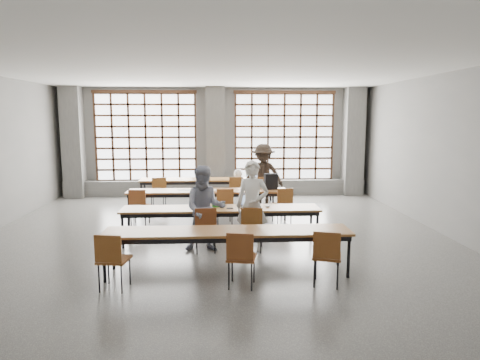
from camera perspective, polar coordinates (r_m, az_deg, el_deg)
The scene contains 40 objects.
floor at distance 8.94m, azimuth -3.40°, elevation -8.18°, with size 11.00×11.00×0.00m, color #4E4E4C.
ceiling at distance 8.63m, azimuth -3.61°, elevation 14.70°, with size 11.00×11.00×0.00m, color silver.
wall_back at distance 14.10m, azimuth -3.28°, elevation 5.12°, with size 10.00×10.00×0.00m, color slate.
wall_front at distance 3.18m, azimuth -4.50°, elevation -6.17°, with size 10.00×10.00×0.00m, color slate.
wall_right at distance 9.91m, azimuth 26.84°, elevation 2.86°, with size 11.00×11.00×0.00m, color slate.
column_left at distance 14.56m, azimuth -21.35°, elevation 4.67°, with size 0.60×0.55×3.50m, color #51514F.
column_mid at distance 13.82m, azimuth -3.28°, elevation 5.06°, with size 0.60×0.55×3.50m, color #51514F.
column_right at distance 14.50m, azimuth 14.86°, elevation 4.95°, with size 0.60×0.55×3.50m, color #51514F.
window_left at distance 14.20m, azimuth -12.44°, elevation 5.57°, with size 3.32×0.12×3.00m.
window_right at distance 14.18m, azimuth 5.90°, elevation 5.72°, with size 3.32×0.12×3.00m.
sill_ledge at distance 14.06m, azimuth -3.23°, elevation -1.04°, with size 9.80×0.35×0.50m, color #51514F.
desk_row_a at distance 12.75m, azimuth -4.30°, elevation -0.14°, with size 4.00×0.70×0.73m.
desk_row_b at distance 10.79m, azimuth -4.32°, elevation -1.69°, with size 4.00×0.70×0.73m.
desk_row_c at distance 8.70m, azimuth -2.57°, elevation -4.13°, with size 4.00×0.70×0.73m.
desk_row_d at distance 7.00m, azimuth -1.67°, elevation -7.22°, with size 4.00×0.70×0.73m.
chair_back_left at distance 12.27m, azimuth -10.80°, elevation -1.21°, with size 0.53×0.53×0.88m.
chair_back_mid at distance 12.16m, azimuth -0.56°, elevation -1.14°, with size 0.45×0.45×0.88m.
chair_back_right at distance 12.21m, azimuth 3.19°, elevation -1.11°, with size 0.44×0.45×0.88m.
chair_mid_left at distance 10.36m, azimuth -13.33°, elevation -3.04°, with size 0.46×0.47×0.88m.
chair_mid_centre at distance 10.19m, azimuth -2.09°, elevation -3.00°, with size 0.47×0.47×0.88m.
chair_mid_right at distance 10.31m, azimuth 5.78°, elevation -2.91°, with size 0.51×0.51×0.88m.
chair_front_left at distance 8.12m, azimuth -4.62°, elevation -5.98°, with size 0.45×0.45×0.88m.
chair_front_right at distance 8.14m, azimuth 1.63°, elevation -5.92°, with size 0.48×0.48×0.88m.
chair_near_left at distance 6.63m, azimuth -16.73°, elevation -9.65°, with size 0.48×0.48×0.88m.
chair_near_mid at distance 6.45m, azimuth 0.13°, elevation -9.80°, with size 0.49×0.49×0.88m.
chair_near_right at distance 6.64m, azimuth 11.49°, elevation -9.42°, with size 0.52×0.52×0.88m.
student_male at distance 8.19m, azimuth 1.65°, elevation -3.45°, with size 0.63×0.42×1.74m, color silver.
student_female at distance 8.18m, azimuth -4.66°, elevation -3.82°, with size 0.80×0.62×1.64m, color #1A244E.
student_back at distance 12.29m, azimuth 3.12°, elevation 0.65°, with size 1.16×0.67×1.79m, color black.
laptop_front at distance 8.80m, azimuth 1.14°, elevation -3.13°, with size 0.44×0.41×0.26m.
laptop_back at distance 12.88m, azimuth 1.68°, elevation 0.54°, with size 0.40×0.36×0.26m.
mouse at distance 8.72m, azimuth 3.70°, elevation -3.54°, with size 0.10×0.06×0.04m, color silver.
green_box at distance 8.76m, azimuth -2.90°, elevation -3.31°, with size 0.25×0.09×0.09m, color #2A7B28.
phone at distance 8.59m, azimuth -1.36°, elevation -3.78°, with size 0.13×0.06×0.01m, color black.
paper_sheet_a at distance 10.86m, azimuth -7.48°, elevation -1.32°, with size 0.30×0.21×0.00m, color white.
paper_sheet_b at distance 10.74m, azimuth -5.93°, elevation -1.40°, with size 0.30×0.21×0.00m, color white.
paper_sheet_c at distance 10.78m, azimuth -3.79°, elevation -1.34°, with size 0.30×0.21×0.00m, color white.
backpack at distance 10.87m, azimuth 4.13°, elevation -0.20°, with size 0.32×0.20×0.40m, color black.
plastic_bag at distance 12.78m, azimuth -0.26°, elevation 0.85°, with size 0.26×0.21×0.29m, color white.
red_pouch at distance 6.71m, azimuth -16.45°, elevation -9.74°, with size 0.20×0.08×0.06m, color #A41514.
Camera 1 is at (0.09, -8.57, 2.55)m, focal length 32.00 mm.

